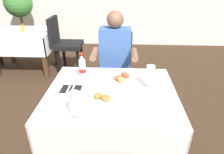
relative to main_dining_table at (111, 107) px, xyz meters
name	(u,v)px	position (x,y,z in m)	size (l,w,h in m)	color
main_dining_table	(111,107)	(0.00, 0.00, 0.00)	(1.09, 0.91, 0.73)	white
chair_far_diner_seat	(115,68)	(0.00, 0.85, -0.01)	(0.44, 0.50, 0.97)	#2D2D33
seated_diner_far	(115,60)	(0.00, 0.74, 0.15)	(0.50, 0.46, 1.26)	#282D42
plate_near_camera	(101,99)	(-0.07, -0.15, 0.18)	(0.24, 0.24, 0.06)	white
plate_far_diner	(121,78)	(0.08, 0.20, 0.19)	(0.25, 0.25, 0.07)	white
beer_glass_left	(150,76)	(0.32, 0.08, 0.27)	(0.07, 0.07, 0.20)	white
beer_glass_middle	(75,105)	(-0.22, -0.35, 0.27)	(0.07, 0.07, 0.20)	white
cola_bottle_primary	(82,67)	(-0.28, 0.22, 0.28)	(0.06, 0.06, 0.25)	silver
napkin_cutlery_set	(71,89)	(-0.35, 0.00, 0.17)	(0.17, 0.19, 0.01)	black
background_dining_table	(24,41)	(-1.66, 1.90, -0.02)	(1.01, 0.73, 0.73)	white
background_chair_right	(64,41)	(-0.94, 1.90, -0.01)	(0.50, 0.44, 0.97)	black
background_table_tumbler	(23,28)	(-1.61, 1.85, 0.22)	(0.06, 0.06, 0.11)	#C68928
potted_plant_corner	(19,9)	(-2.16, 2.95, 0.38)	(0.59, 0.59, 1.35)	brown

